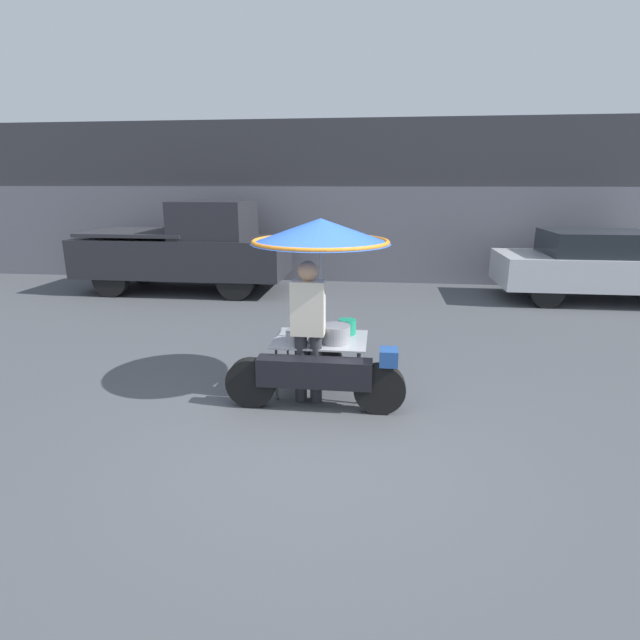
{
  "coord_description": "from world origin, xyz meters",
  "views": [
    {
      "loc": [
        0.6,
        -4.58,
        2.52
      ],
      "look_at": [
        -0.09,
        1.14,
        0.92
      ],
      "focal_mm": 28.0,
      "sensor_mm": 36.0,
      "label": 1
    }
  ],
  "objects_px": {
    "vendor_motorcycle_cart": "(320,267)",
    "parked_car": "(603,265)",
    "vendor_person": "(308,325)",
    "pickup_truck": "(189,249)"
  },
  "relations": [
    {
      "from": "vendor_motorcycle_cart",
      "to": "parked_car",
      "type": "height_order",
      "value": "vendor_motorcycle_cart"
    },
    {
      "from": "vendor_motorcycle_cart",
      "to": "vendor_person",
      "type": "bearing_deg",
      "value": -111.39
    },
    {
      "from": "parked_car",
      "to": "pickup_truck",
      "type": "distance_m",
      "value": 9.21
    },
    {
      "from": "vendor_motorcycle_cart",
      "to": "pickup_truck",
      "type": "height_order",
      "value": "vendor_motorcycle_cart"
    },
    {
      "from": "vendor_person",
      "to": "vendor_motorcycle_cart",
      "type": "bearing_deg",
      "value": 68.61
    },
    {
      "from": "vendor_person",
      "to": "parked_car",
      "type": "height_order",
      "value": "vendor_person"
    },
    {
      "from": "parked_car",
      "to": "pickup_truck",
      "type": "bearing_deg",
      "value": -179.5
    },
    {
      "from": "vendor_person",
      "to": "pickup_truck",
      "type": "bearing_deg",
      "value": 122.12
    },
    {
      "from": "pickup_truck",
      "to": "parked_car",
      "type": "bearing_deg",
      "value": 0.5
    },
    {
      "from": "vendor_person",
      "to": "pickup_truck",
      "type": "relative_size",
      "value": 0.35
    }
  ]
}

